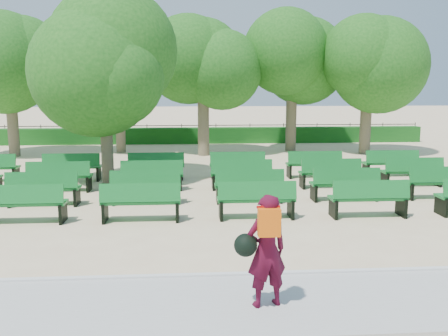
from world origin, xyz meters
name	(u,v)px	position (x,y,z in m)	size (l,w,h in m)	color
ground	(209,199)	(0.00, 0.00, 0.00)	(120.00, 120.00, 0.00)	beige
paving	(230,305)	(0.00, -7.40, 0.03)	(30.00, 2.20, 0.06)	#B3B3AE
curb	(224,276)	(0.00, -6.25, 0.05)	(30.00, 0.12, 0.10)	silver
hedge	(199,136)	(0.00, 14.00, 0.45)	(26.00, 0.70, 0.90)	#175819
fence	(199,142)	(0.00, 14.40, 0.00)	(26.00, 0.10, 1.02)	black
tree_line	(201,153)	(0.00, 10.00, 0.00)	(21.80, 6.80, 7.04)	#24631A
bench_array	(198,192)	(-0.35, 0.43, 0.10)	(1.99, 0.62, 1.25)	#136D27
tree_among	(104,67)	(-3.37, 2.33, 3.96)	(4.29, 4.29, 5.90)	brown
person	(265,249)	(0.52, -7.51, 0.96)	(0.86, 0.57, 1.75)	#42091C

